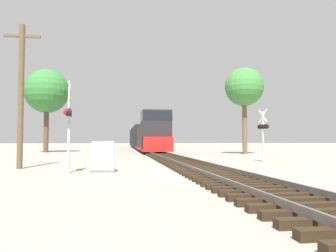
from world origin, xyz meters
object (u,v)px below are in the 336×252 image
object	(u,v)px
crossing_signal_near	(68,117)
tree_mid_background	(47,92)
crossing_signal_far	(263,129)
relay_cabinet	(103,157)
tree_far_right	(244,88)
freight_train	(142,137)
utility_pole	(21,93)

from	to	relation	value
crossing_signal_near	tree_mid_background	distance (m)	28.59
crossing_signal_far	relay_cabinet	xyz separation A→B (m)	(-10.17, -5.77, -1.51)
crossing_signal_far	tree_mid_background	xyz separation A→B (m)	(-18.48, 21.26, 5.31)
tree_far_right	crossing_signal_near	bearing A→B (deg)	-129.41
crossing_signal_near	relay_cabinet	bearing A→B (deg)	94.54
freight_train	tree_mid_background	distance (m)	20.66
relay_cabinet	tree_far_right	bearing A→B (deg)	53.03
tree_mid_background	crossing_signal_near	bearing A→B (deg)	-75.97
crossing_signal_far	tree_far_right	xyz separation A→B (m)	(3.65, 12.60, 4.91)
crossing_signal_far	tree_mid_background	world-z (taller)	tree_mid_background
crossing_signal_near	utility_pole	distance (m)	4.06
freight_train	crossing_signal_far	size ratio (longest dim) A/B	14.61
freight_train	tree_mid_background	size ratio (longest dim) A/B	5.00
tree_far_right	utility_pole	bearing A→B (deg)	-138.51
relay_cabinet	tree_mid_background	distance (m)	29.09
utility_pole	crossing_signal_near	bearing A→B (deg)	-44.37
freight_train	crossing_signal_near	world-z (taller)	freight_train
utility_pole	tree_far_right	bearing A→B (deg)	41.49
crossing_signal_near	relay_cabinet	xyz separation A→B (m)	(1.49, 0.27, -1.74)
relay_cabinet	tree_far_right	xyz separation A→B (m)	(13.83, 18.37, 6.41)
tree_mid_background	relay_cabinet	bearing A→B (deg)	-72.91
freight_train	utility_pole	distance (m)	40.90
freight_train	crossing_signal_near	xyz separation A→B (m)	(-5.95, -42.60, 0.34)
tree_far_right	tree_mid_background	xyz separation A→B (m)	(-22.14, 8.66, 0.40)
utility_pole	tree_far_right	world-z (taller)	tree_far_right
crossing_signal_far	tree_mid_background	bearing A→B (deg)	29.51
utility_pole	freight_train	bearing A→B (deg)	77.72
crossing_signal_far	tree_far_right	world-z (taller)	tree_far_right
crossing_signal_near	freight_train	bearing A→B (deg)	166.41
crossing_signal_near	utility_pole	bearing A→B (deg)	-140.00
freight_train	utility_pole	bearing A→B (deg)	-102.28
relay_cabinet	utility_pole	size ratio (longest dim) A/B	0.19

